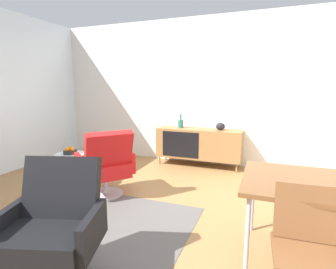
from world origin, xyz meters
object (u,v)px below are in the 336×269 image
(side_table_round, at_px, (71,166))
(armchair_black_shell, at_px, (54,223))
(fruit_bowl, at_px, (70,151))
(vase_cobalt, at_px, (220,126))
(sideboard, at_px, (199,143))
(dining_chair_front_left, at_px, (305,248))
(vase_sculptural_dark, at_px, (181,123))
(lounge_chair_red, at_px, (106,164))

(side_table_round, bearing_deg, armchair_black_shell, -52.29)
(side_table_round, bearing_deg, fruit_bowl, -7.17)
(vase_cobalt, height_order, side_table_round, vase_cobalt)
(side_table_round, bearing_deg, sideboard, 49.16)
(vase_cobalt, distance_m, fruit_bowl, 2.61)
(sideboard, xyz_separation_m, dining_chair_front_left, (1.47, -3.01, 0.03))
(dining_chair_front_left, xyz_separation_m, fruit_bowl, (-2.98, 1.26, 0.09))
(sideboard, bearing_deg, dining_chair_front_left, -64.03)
(dining_chair_front_left, bearing_deg, armchair_black_shell, -169.46)
(fruit_bowl, bearing_deg, vase_sculptural_dark, 56.80)
(sideboard, height_order, vase_cobalt, vase_cobalt)
(sideboard, height_order, armchair_black_shell, armchair_black_shell)
(sideboard, height_order, lounge_chair_red, lounge_chair_red)
(vase_cobalt, bearing_deg, sideboard, -179.73)
(sideboard, distance_m, side_table_round, 2.32)
(side_table_round, height_order, fruit_bowl, fruit_bowl)
(lounge_chair_red, bearing_deg, vase_cobalt, 56.52)
(sideboard, distance_m, lounge_chair_red, 2.03)
(vase_cobalt, distance_m, vase_sculptural_dark, 0.77)
(lounge_chair_red, bearing_deg, side_table_round, 171.76)
(vase_sculptural_dark, xyz_separation_m, armchair_black_shell, (0.08, -3.34, -0.34))
(vase_cobalt, distance_m, side_table_round, 2.64)
(vase_sculptural_dark, bearing_deg, sideboard, -0.29)
(armchair_black_shell, distance_m, side_table_round, 2.01)
(dining_chair_front_left, relative_size, fruit_bowl, 4.28)
(sideboard, bearing_deg, vase_sculptural_dark, 179.71)
(vase_cobalt, relative_size, side_table_round, 0.32)
(side_table_round, bearing_deg, lounge_chair_red, -8.24)
(side_table_round, bearing_deg, vase_sculptural_dark, 56.78)
(dining_chair_front_left, xyz_separation_m, armchair_black_shell, (-1.76, -0.33, -0.00))
(armchair_black_shell, distance_m, fruit_bowl, 2.01)
(vase_sculptural_dark, bearing_deg, armchair_black_shell, -88.68)
(lounge_chair_red, height_order, fruit_bowl, lounge_chair_red)
(vase_sculptural_dark, xyz_separation_m, dining_chair_front_left, (1.83, -3.02, -0.34))
(sideboard, bearing_deg, side_table_round, -130.84)
(armchair_black_shell, relative_size, fruit_bowl, 4.73)
(sideboard, xyz_separation_m, vase_sculptural_dark, (-0.37, 0.00, 0.37))
(dining_chair_front_left, bearing_deg, sideboard, 115.97)
(sideboard, xyz_separation_m, lounge_chair_red, (-0.82, -1.85, 0.03))
(vase_sculptural_dark, height_order, armchair_black_shell, vase_sculptural_dark)
(vase_cobalt, bearing_deg, armchair_black_shell, -101.69)
(sideboard, xyz_separation_m, armchair_black_shell, (-0.29, -3.34, 0.03))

